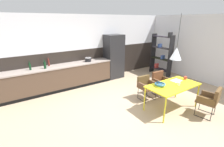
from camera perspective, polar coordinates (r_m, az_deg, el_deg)
The scene contains 20 objects.
ground_plane at distance 4.78m, azimuth 10.27°, elevation -12.23°, with size 9.60×9.60×0.00m, color tan.
back_wall_splashback_dark at distance 6.82m, azimuth -6.82°, elevation 3.61°, with size 7.39×0.12×1.33m, color black.
back_wall_panel_upper at distance 6.60m, azimuth -7.28°, elevation 14.79°, with size 7.39×0.12×1.33m, color silver.
side_wall_right at distance 7.24m, azimuth 32.63°, elevation 7.05°, with size 0.12×6.12×2.65m, color silver.
kitchen_counter at distance 6.05m, azimuth -18.43°, elevation -1.42°, with size 4.01×0.63×0.89m.
refrigerator_column at distance 6.85m, azimuth 0.66°, elevation 6.14°, with size 0.74×0.60×1.87m, color #232326.
dining_table at distance 4.70m, azimuth 21.25°, elevation -4.43°, with size 1.52×0.77×0.74m.
armchair_facing_counter at distance 5.15m, azimuth 12.16°, elevation -3.86°, with size 0.51×0.49×0.74m.
armchair_by_stool at distance 4.84m, azimuth 32.31°, elevation -7.66°, with size 0.57×0.57×0.82m.
armchair_corner_seat at distance 5.60m, azimuth 16.98°, elevation -2.31°, with size 0.51×0.49×0.78m.
fruit_bowl at distance 4.44m, azimuth 17.00°, elevation -3.77°, with size 0.29×0.29×0.09m.
open_book at distance 5.02m, azimuth 22.27°, elevation -2.40°, with size 0.30×0.22×0.02m.
mug_dark_espresso at distance 5.23m, azimuth 25.04°, elevation -1.44°, with size 0.13×0.09×0.10m.
mug_short_terracotta at distance 4.70m, azimuth 23.06°, elevation -3.40°, with size 0.12×0.07×0.09m.
cooking_pot at distance 6.26m, azimuth -8.65°, elevation 5.02°, with size 0.24×0.24×0.17m.
bottle_spice_small at distance 5.73m, azimuth -23.18°, elevation 2.86°, with size 0.08×0.08×0.30m.
bottle_vinegar_dark at distance 5.77m, azimuth -27.63°, elevation 2.28°, with size 0.07×0.07×0.29m.
bottle_wine_green at distance 5.98m, azimuth -22.00°, elevation 3.73°, with size 0.06×0.06×0.30m.
open_shelf_unit at distance 7.56m, azimuth 17.52°, elevation 6.84°, with size 0.30×1.03×1.95m.
pendant_lamp_over_table_near at distance 4.46m, azimuth 22.24°, elevation 6.75°, with size 0.29×0.29×1.15m.
Camera 1 is at (-2.90, -2.91, 2.45)m, focal length 25.21 mm.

